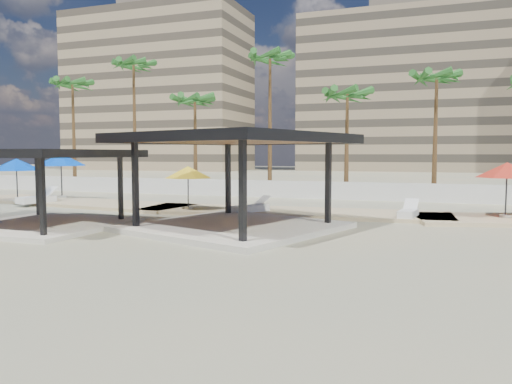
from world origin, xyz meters
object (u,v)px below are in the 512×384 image
lounger_c (408,213)px  umbrella_a (61,160)px  pavilion_central (234,173)px  lounger_b (251,208)px  pavilion_west (40,181)px  lounger_a (37,199)px  umbrella_c (507,170)px

lounger_c → umbrella_a: bearing=90.2°
pavilion_central → lounger_c: pavilion_central is taller
lounger_b → lounger_c: (7.63, 0.67, -0.00)m
pavilion_west → lounger_a: (-6.90, 7.08, -1.56)m
umbrella_c → lounger_b: (-11.87, -1.84, -2.00)m
umbrella_a → lounger_c: umbrella_a is taller
lounger_a → lounger_c: lounger_a is taller
umbrella_a → umbrella_c: 26.73m
umbrella_a → lounger_b: umbrella_a is taller
pavilion_central → lounger_b: bearing=120.6°
pavilion_west → lounger_c: (14.47, 7.73, -1.60)m
lounger_a → lounger_b: 13.73m
pavilion_central → pavilion_west: 8.20m
umbrella_c → lounger_a: (-25.60, -1.82, -1.97)m
lounger_b → lounger_c: lounger_b is taller
pavilion_central → umbrella_c: 12.70m
pavilion_central → umbrella_a: pavilion_central is taller
lounger_a → umbrella_c: bearing=-75.9°
umbrella_c → lounger_c: (-4.24, -1.17, -2.00)m
pavilion_central → lounger_b: 5.27m
lounger_b → umbrella_a: bearing=111.5°
pavilion_west → pavilion_central: bearing=16.6°
umbrella_a → umbrella_c: (26.69, -1.52, -0.34)m
pavilion_central → umbrella_a: 17.82m
lounger_a → pavilion_central: bearing=-98.0°
pavilion_central → lounger_a: size_ratio=3.85×
pavilion_central → lounger_c: 8.78m
pavilion_west → lounger_a: bearing=134.6°
lounger_a → lounger_b: size_ratio=1.22×
pavilion_central → pavilion_west: size_ratio=1.50×
lounger_b → lounger_c: size_ratio=0.99×
umbrella_a → umbrella_c: size_ratio=1.12×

